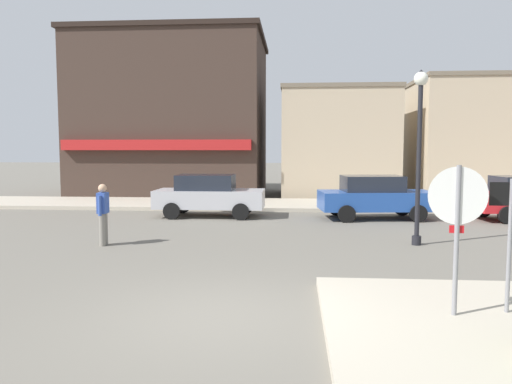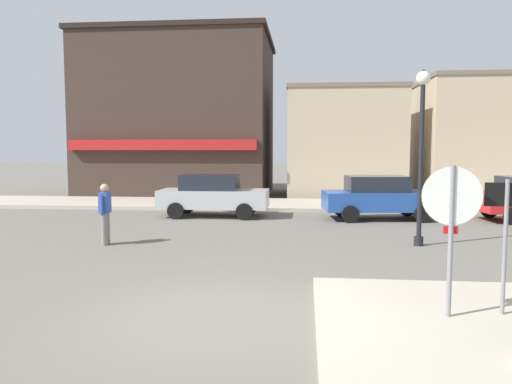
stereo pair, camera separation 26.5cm
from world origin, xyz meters
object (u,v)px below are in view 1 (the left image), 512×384
Objects in this scene: parked_car_nearest at (209,195)px; lamp_post at (420,132)px; one_way_sign at (510,232)px; parked_car_second at (375,197)px; stop_sign at (457,220)px; pedestrian_crossing_near at (103,212)px.

lamp_post is at bearing -38.12° from parked_car_nearest.
one_way_sign reaches higher than parked_car_second.
stop_sign reaches higher than one_way_sign.
stop_sign is at bearing -93.08° from parked_car_second.
parked_car_nearest is (-5.47, 11.06, -0.71)m from stop_sign.
stop_sign is 9.06m from pedestrian_crossing_near.
stop_sign is at bearing -167.36° from one_way_sign.
parked_car_nearest is 6.06m from parked_car_second.
one_way_sign is 9.61m from pedestrian_crossing_near.
one_way_sign is at bearing -60.04° from parked_car_nearest.
parked_car_nearest and parked_car_second have the same top height.
one_way_sign is 0.50× the size of parked_car_second.
one_way_sign is at bearing -32.69° from pedestrian_crossing_near.
parked_car_second is 2.59× the size of pedestrian_crossing_near.
parked_car_second is 9.61m from pedestrian_crossing_near.
lamp_post is (0.91, 6.05, 1.44)m from stop_sign.
lamp_post is 8.39m from parked_car_nearest.
pedestrian_crossing_near reaches higher than parked_car_nearest.
one_way_sign reaches higher than parked_car_nearest.
stop_sign reaches higher than parked_car_second.
parked_car_second is at bearing 35.14° from pedestrian_crossing_near.
one_way_sign is at bearing -88.84° from parked_car_second.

